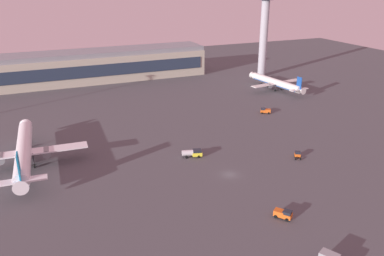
% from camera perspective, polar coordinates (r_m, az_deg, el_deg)
% --- Properties ---
extents(ground_plane, '(416.00, 416.00, 0.00)m').
position_cam_1_polar(ground_plane, '(114.36, 5.46, -6.72)').
color(ground_plane, '#4C4C51').
extents(terminal_building, '(132.04, 22.40, 16.40)m').
position_cam_1_polar(terminal_building, '(221.53, -15.30, 8.57)').
color(terminal_building, '#B2AD99').
rests_on(terminal_building, ground).
extents(control_tower, '(8.00, 8.00, 50.00)m').
position_cam_1_polar(control_tower, '(226.83, 10.45, 14.45)').
color(control_tower, '#A8A8B2').
rests_on(control_tower, ground).
extents(airplane_far_stand, '(36.96, 47.49, 12.18)m').
position_cam_1_polar(airplane_far_stand, '(127.15, -23.21, -3.19)').
color(airplane_far_stand, white).
rests_on(airplane_far_stand, ground).
extents(airplane_terminal_side, '(29.95, 38.37, 9.84)m').
position_cam_1_polar(airplane_terminal_side, '(202.29, 12.09, 6.43)').
color(airplane_terminal_side, silver).
rests_on(airplane_terminal_side, ground).
extents(maintenance_van, '(4.55, 3.86, 2.25)m').
position_cam_1_polar(maintenance_van, '(166.49, 10.57, 2.49)').
color(maintenance_van, '#D85919').
rests_on(maintenance_van, ground).
extents(pushback_tug, '(3.12, 3.56, 2.05)m').
position_cam_1_polar(pushback_tug, '(127.91, 15.05, -3.73)').
color(pushback_tug, '#D85919').
rests_on(pushback_tug, ground).
extents(fuel_truck, '(6.63, 3.72, 2.35)m').
position_cam_1_polar(fuel_truck, '(124.00, 0.10, -3.61)').
color(fuel_truck, yellow).
rests_on(fuel_truck, ground).
extents(cargo_loader, '(4.06, 4.49, 2.25)m').
position_cam_1_polar(cargo_loader, '(96.74, 13.10, -12.02)').
color(cargo_loader, '#D85919').
rests_on(cargo_loader, ground).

